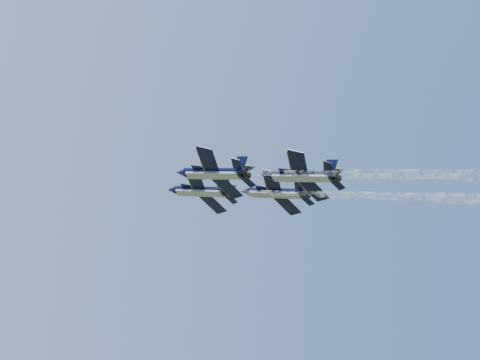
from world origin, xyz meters
TOP-DOWN VIEW (x-y plane):
  - jet_lead at (-1.32, 10.50)m, footprint 10.24×16.19m
  - jet_left at (-7.21, -2.08)m, footprint 10.24×16.19m
  - jet_right at (10.69, 3.22)m, footprint 10.24×16.19m
  - jet_slot at (5.57, -9.39)m, footprint 10.24×16.19m

SIDE VIEW (x-z plane):
  - jet_lead at x=-1.32m, z-range 103.54..110.47m
  - jet_left at x=-7.21m, z-range 103.54..110.47m
  - jet_right at x=10.69m, z-range 103.54..110.47m
  - jet_slot at x=5.57m, z-range 103.54..110.47m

